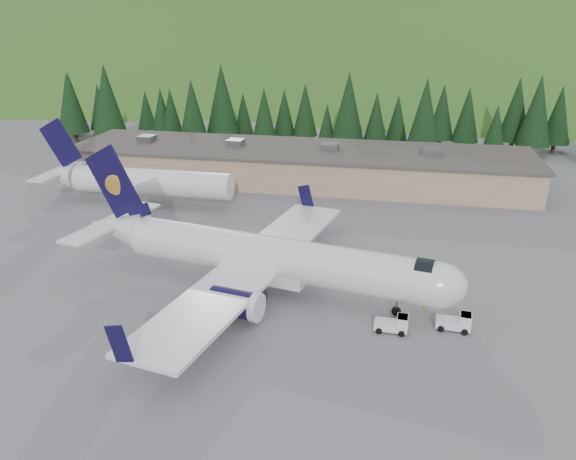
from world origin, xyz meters
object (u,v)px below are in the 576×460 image
Objects in this scene: second_airliner at (132,180)px; ramp_worker at (426,301)px; baggage_tug_b at (457,322)px; baggage_tug_a at (394,324)px; airliner at (264,257)px; terminal_building at (298,164)px.

second_airliner is 44.89m from ramp_worker.
second_airliner is 9.46× the size of baggage_tug_b.
ramp_worker reaches higher than baggage_tug_a.
ramp_worker reaches higher than baggage_tug_b.
baggage_tug_a is 4.89m from ramp_worker.
airliner reaches higher than ramp_worker.
baggage_tug_b is 46.66m from terminal_building.
second_airliner is at bearing 145.41° from baggage_tug_a.
terminal_building reaches higher than ramp_worker.
airliner is 15.05m from ramp_worker.
airliner is 32.29m from second_airliner.
airliner is 13.06× the size of baggage_tug_b.
ramp_worker is (18.74, -38.71, -1.69)m from terminal_building.
baggage_tug_b is at bearing -31.84° from second_airliner.
baggage_tug_b is at bearing -62.96° from terminal_building.
airliner is 0.53× the size of terminal_building.
baggage_tug_a is at bearing -11.66° from airliner.
airliner is 1.38× the size of second_airliner.
ramp_worker is (2.60, 4.13, 0.28)m from baggage_tug_a.
airliner reaches higher than baggage_tug_b.
airliner is 20.40× the size of ramp_worker.
ramp_worker is at bearing 135.83° from baggage_tug_b.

